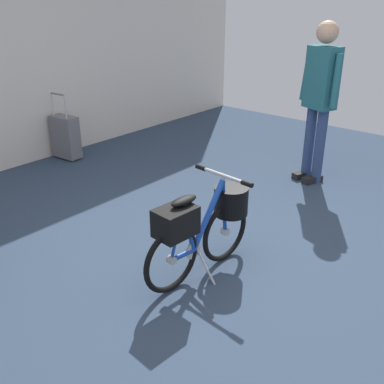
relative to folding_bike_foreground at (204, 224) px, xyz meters
The scene contains 4 objects.
ground_plane 0.48m from the folding_bike_foreground, 27.38° to the right, with size 8.37×8.37×0.00m, color #2D3D51.
folding_bike_foreground is the anchor object (origin of this frame).
visitor_browsing 2.26m from the folding_bike_foreground, ahead, with size 0.35×0.51×1.68m.
rolling_suitcase 3.01m from the folding_bike_foreground, 74.09° to the left, with size 0.21×0.38×0.83m.
Camera 1 is at (-2.44, -1.65, 1.93)m, focal length 41.59 mm.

